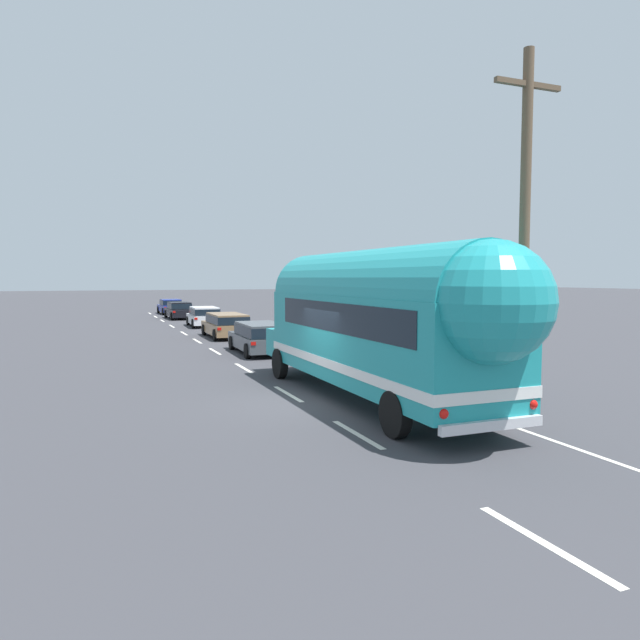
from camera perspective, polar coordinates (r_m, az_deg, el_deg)
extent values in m
plane|color=#38383D|center=(15.71, -1.71, -8.16)|extent=(300.00, 300.00, 0.00)
cube|color=silver|center=(8.34, 21.24, -19.82)|extent=(0.14, 2.40, 0.01)
cube|color=silver|center=(12.67, 3.69, -11.18)|extent=(0.14, 2.40, 0.01)
cube|color=silver|center=(16.87, -3.19, -7.29)|extent=(0.14, 2.40, 0.01)
cube|color=silver|center=(21.75, -7.56, -4.72)|extent=(0.14, 2.40, 0.01)
cube|color=silver|center=(26.83, -10.34, -3.06)|extent=(0.14, 2.40, 0.01)
cube|color=silver|center=(31.38, -12.04, -2.04)|extent=(0.14, 2.40, 0.01)
cube|color=silver|center=(35.89, -13.29, -1.29)|extent=(0.14, 2.40, 0.01)
cube|color=silver|center=(41.39, -14.44, -0.59)|extent=(0.14, 2.40, 0.01)
cube|color=silver|center=(46.91, -15.32, -0.06)|extent=(0.14, 2.40, 0.01)
cube|color=silver|center=(51.83, -15.95, 0.32)|extent=(0.14, 2.40, 0.01)
cube|color=silver|center=(56.83, -16.47, 0.63)|extent=(0.14, 2.40, 0.01)
cube|color=silver|center=(28.05, -3.34, -2.69)|extent=(0.12, 80.00, 0.01)
cylinder|color=brown|center=(14.12, 19.53, 7.56)|extent=(0.24, 0.24, 8.50)
cube|color=brown|center=(14.75, 19.88, 21.06)|extent=(1.80, 0.12, 0.12)
cube|color=teal|center=(15.56, 5.26, -1.77)|extent=(2.55, 9.78, 2.30)
cylinder|color=teal|center=(15.48, 5.29, 2.47)|extent=(2.50, 9.68, 2.45)
sphere|color=teal|center=(11.41, 16.53, 1.70)|extent=(2.40, 2.40, 2.40)
cube|color=teal|center=(20.67, -1.82, -2.16)|extent=(2.27, 1.31, 0.95)
cube|color=white|center=(15.64, 5.24, -4.14)|extent=(2.59, 9.82, 0.24)
cube|color=black|center=(15.24, 5.79, 0.37)|extent=(2.57, 7.98, 0.76)
cube|color=black|center=(11.43, 16.51, -0.80)|extent=(2.00, 0.09, 0.84)
cube|color=white|center=(11.60, 16.41, -6.97)|extent=(0.80, 0.06, 0.90)
cube|color=silver|center=(11.66, 16.63, -9.93)|extent=(2.34, 0.15, 0.20)
sphere|color=red|center=(11.04, 12.09, -9.05)|extent=(0.20, 0.20, 0.20)
sphere|color=red|center=(12.32, 20.27, -7.83)|extent=(0.20, 0.20, 0.20)
cube|color=black|center=(20.01, -1.24, 1.44)|extent=(2.14, 0.11, 0.96)
cube|color=silver|center=(21.33, -2.47, -2.30)|extent=(0.90, 0.10, 0.56)
cylinder|color=black|center=(19.38, -3.99, -4.31)|extent=(0.26, 1.00, 1.00)
cylinder|color=black|center=(20.23, 2.33, -3.94)|extent=(0.26, 1.00, 1.00)
cylinder|color=black|center=(12.37, 7.43, -9.22)|extent=(0.26, 1.00, 1.00)
cylinder|color=black|center=(13.65, 16.10, -8.08)|extent=(0.26, 1.00, 1.00)
cube|color=#474C51|center=(25.95, -6.03, -2.12)|extent=(2.02, 4.65, 0.60)
cube|color=#474C51|center=(25.44, -5.77, -0.94)|extent=(1.79, 3.39, 0.55)
cube|color=black|center=(25.44, -5.77, -1.01)|extent=(1.85, 3.43, 0.43)
cube|color=red|center=(23.51, -6.60, -2.34)|extent=(0.20, 0.05, 0.14)
cube|color=red|center=(23.95, -2.74, -2.19)|extent=(0.20, 0.05, 0.14)
cylinder|color=black|center=(27.32, -8.70, -2.25)|extent=(0.22, 0.65, 0.64)
cylinder|color=black|center=(27.74, -5.02, -2.12)|extent=(0.22, 0.65, 0.64)
cylinder|color=black|center=(24.22, -7.17, -3.06)|extent=(0.22, 0.65, 0.64)
cylinder|color=black|center=(24.69, -3.06, -2.89)|extent=(0.22, 0.65, 0.64)
cube|color=olive|center=(33.00, -9.34, -0.80)|extent=(1.92, 4.75, 0.60)
cube|color=olive|center=(32.49, -9.18, 0.14)|extent=(1.71, 3.50, 0.55)
cube|color=black|center=(32.49, -9.18, 0.09)|extent=(1.77, 3.54, 0.43)
cube|color=red|center=(30.49, -9.92, -0.88)|extent=(0.20, 0.04, 0.14)
cube|color=red|center=(30.86, -6.92, -0.79)|extent=(0.20, 0.04, 0.14)
cylinder|color=black|center=(34.48, -11.39, -0.95)|extent=(0.20, 0.64, 0.64)
cylinder|color=black|center=(34.84, -8.46, -0.86)|extent=(0.20, 0.64, 0.64)
cylinder|color=black|center=(31.21, -10.31, -1.47)|extent=(0.20, 0.64, 0.64)
cylinder|color=black|center=(31.60, -7.10, -1.36)|extent=(0.20, 0.64, 0.64)
cube|color=white|center=(40.66, -11.45, 0.10)|extent=(1.97, 4.26, 0.60)
cube|color=white|center=(40.15, -11.37, 0.87)|extent=(1.72, 3.01, 0.55)
cube|color=black|center=(40.16, -11.36, 0.83)|extent=(1.78, 3.05, 0.43)
cube|color=red|center=(38.45, -12.16, 0.13)|extent=(0.20, 0.05, 0.14)
cube|color=red|center=(38.69, -9.84, 0.19)|extent=(0.20, 0.05, 0.14)
cylinder|color=black|center=(41.94, -12.91, -0.07)|extent=(0.22, 0.65, 0.64)
cylinder|color=black|center=(42.19, -10.56, -0.01)|extent=(0.22, 0.65, 0.64)
cylinder|color=black|center=(39.17, -12.41, -0.36)|extent=(0.22, 0.65, 0.64)
cylinder|color=black|center=(39.43, -9.90, -0.29)|extent=(0.22, 0.65, 0.64)
cube|color=black|center=(48.87, -13.74, 0.74)|extent=(1.88, 4.68, 0.60)
cube|color=black|center=(48.72, -13.73, 1.40)|extent=(1.63, 2.33, 0.55)
cube|color=black|center=(48.72, -13.72, 1.37)|extent=(1.69, 2.37, 0.43)
cube|color=red|center=(46.44, -14.22, 0.78)|extent=(0.20, 0.04, 0.14)
cube|color=red|center=(46.70, -12.34, 0.83)|extent=(0.20, 0.04, 0.14)
cylinder|color=black|center=(50.36, -14.99, 0.59)|extent=(0.21, 0.64, 0.64)
cylinder|color=black|center=(50.62, -13.08, 0.64)|extent=(0.21, 0.64, 0.64)
cylinder|color=black|center=(47.15, -14.44, 0.36)|extent=(0.21, 0.64, 0.64)
cylinder|color=black|center=(47.43, -12.40, 0.42)|extent=(0.21, 0.64, 0.64)
cube|color=navy|center=(55.57, -14.56, 1.13)|extent=(1.98, 4.54, 0.60)
cube|color=navy|center=(55.42, -14.55, 1.71)|extent=(1.71, 2.19, 0.55)
cube|color=black|center=(55.42, -14.55, 1.68)|extent=(1.77, 2.23, 0.43)
cube|color=red|center=(53.22, -15.04, 1.18)|extent=(0.20, 0.05, 0.14)
cube|color=red|center=(53.48, -13.33, 1.23)|extent=(0.20, 0.05, 0.14)
cylinder|color=black|center=(56.98, -15.68, 0.98)|extent=(0.22, 0.65, 0.64)
cylinder|color=black|center=(57.25, -13.92, 1.02)|extent=(0.22, 0.65, 0.64)
cylinder|color=black|center=(53.93, -15.23, 0.81)|extent=(0.22, 0.65, 0.64)
cylinder|color=black|center=(54.21, -13.38, 0.86)|extent=(0.22, 0.65, 0.64)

